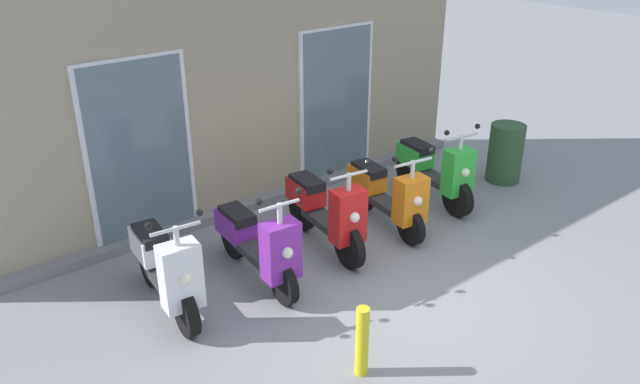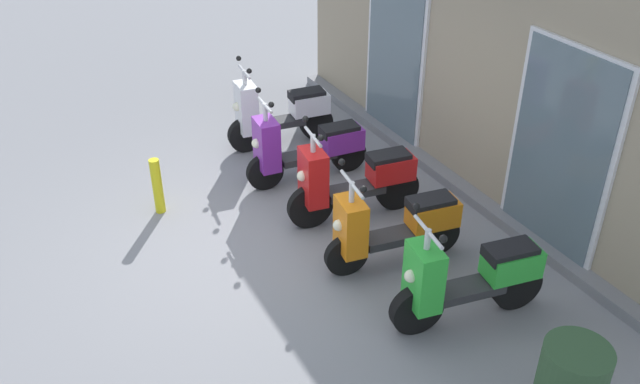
# 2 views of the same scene
# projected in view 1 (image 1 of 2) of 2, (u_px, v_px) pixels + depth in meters

# --- Properties ---
(ground_plane) EXTENTS (40.00, 40.00, 0.00)m
(ground_plane) POSITION_uv_depth(u_px,v_px,m) (391.00, 292.00, 6.82)
(ground_plane) COLOR gray
(storefront_facade) EXTENTS (7.63, 0.50, 3.65)m
(storefront_facade) POSITION_uv_depth(u_px,v_px,m) (239.00, 79.00, 8.13)
(storefront_facade) COLOR gray
(storefront_facade) RESTS_ON ground_plane
(scooter_white) EXTENTS (0.55, 1.53, 1.28)m
(scooter_white) POSITION_uv_depth(u_px,v_px,m) (166.00, 269.00, 6.33)
(scooter_white) COLOR black
(scooter_white) RESTS_ON ground_plane
(scooter_purple) EXTENTS (0.52, 1.62, 1.27)m
(scooter_purple) POSITION_uv_depth(u_px,v_px,m) (258.00, 243.00, 6.84)
(scooter_purple) COLOR black
(scooter_purple) RESTS_ON ground_plane
(scooter_red) EXTENTS (0.58, 1.63, 1.28)m
(scooter_red) POSITION_uv_depth(u_px,v_px,m) (326.00, 211.00, 7.47)
(scooter_red) COLOR black
(scooter_red) RESTS_ON ground_plane
(scooter_orange) EXTENTS (0.62, 1.53, 1.21)m
(scooter_orange) POSITION_uv_depth(u_px,v_px,m) (387.00, 194.00, 7.97)
(scooter_orange) COLOR black
(scooter_orange) RESTS_ON ground_plane
(scooter_green) EXTENTS (0.62, 1.57, 1.25)m
(scooter_green) POSITION_uv_depth(u_px,v_px,m) (435.00, 170.00, 8.66)
(scooter_green) COLOR black
(scooter_green) RESTS_ON ground_plane
(trash_bin) EXTENTS (0.51, 0.51, 0.88)m
(trash_bin) POSITION_uv_depth(u_px,v_px,m) (505.00, 153.00, 9.37)
(trash_bin) COLOR #2D4C2D
(trash_bin) RESTS_ON ground_plane
(curb_bollard) EXTENTS (0.12, 0.12, 0.70)m
(curb_bollard) POSITION_uv_depth(u_px,v_px,m) (362.00, 342.00, 5.50)
(curb_bollard) COLOR yellow
(curb_bollard) RESTS_ON ground_plane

